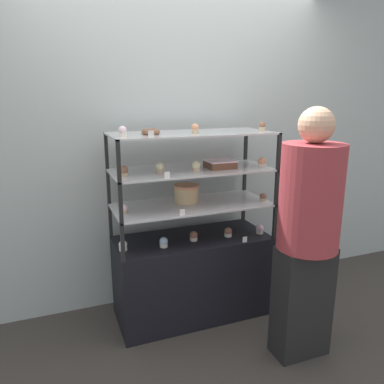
% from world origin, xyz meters
% --- Properties ---
extents(ground_plane, '(20.00, 20.00, 0.00)m').
position_xyz_m(ground_plane, '(0.00, 0.00, 0.00)').
color(ground_plane, '#38332D').
extents(back_wall, '(8.00, 0.05, 2.60)m').
position_xyz_m(back_wall, '(0.00, 0.40, 1.30)').
color(back_wall, '#A8B2AD').
rests_on(back_wall, ground_plane).
extents(display_base, '(1.17, 0.51, 0.64)m').
position_xyz_m(display_base, '(0.00, 0.00, 0.32)').
color(display_base, black).
rests_on(display_base, ground_plane).
extents(display_riser_lower, '(1.17, 0.51, 0.27)m').
position_xyz_m(display_riser_lower, '(0.00, 0.00, 0.89)').
color(display_riser_lower, black).
rests_on(display_riser_lower, display_base).
extents(display_riser_middle, '(1.17, 0.51, 0.27)m').
position_xyz_m(display_riser_middle, '(0.00, 0.00, 1.16)').
color(display_riser_middle, black).
rests_on(display_riser_middle, display_riser_lower).
extents(display_riser_upper, '(1.17, 0.51, 0.27)m').
position_xyz_m(display_riser_upper, '(0.00, 0.00, 1.43)').
color(display_riser_upper, black).
rests_on(display_riser_upper, display_riser_middle).
extents(layer_cake_centerpiece, '(0.19, 0.19, 0.13)m').
position_xyz_m(layer_cake_centerpiece, '(-0.02, 0.07, 0.98)').
color(layer_cake_centerpiece, '#DBBC84').
rests_on(layer_cake_centerpiece, display_riser_lower).
extents(sheet_cake_frosted, '(0.21, 0.18, 0.06)m').
position_xyz_m(sheet_cake_frosted, '(0.21, -0.03, 1.21)').
color(sheet_cake_frosted, brown).
rests_on(sheet_cake_frosted, display_riser_middle).
extents(cupcake_0, '(0.06, 0.06, 0.07)m').
position_xyz_m(cupcake_0, '(-0.54, -0.06, 0.68)').
color(cupcake_0, white).
rests_on(cupcake_0, display_base).
extents(cupcake_1, '(0.06, 0.06, 0.07)m').
position_xyz_m(cupcake_1, '(-0.26, -0.10, 0.68)').
color(cupcake_1, white).
rests_on(cupcake_1, display_base).
extents(cupcake_2, '(0.06, 0.06, 0.07)m').
position_xyz_m(cupcake_2, '(-0.01, -0.06, 0.68)').
color(cupcake_2, beige).
rests_on(cupcake_2, display_base).
extents(cupcake_3, '(0.06, 0.06, 0.07)m').
position_xyz_m(cupcake_3, '(0.27, -0.08, 0.68)').
color(cupcake_3, white).
rests_on(cupcake_3, display_base).
extents(cupcake_4, '(0.06, 0.06, 0.07)m').
position_xyz_m(cupcake_4, '(0.53, -0.11, 0.68)').
color(cupcake_4, beige).
rests_on(cupcake_4, display_base).
extents(price_tag_0, '(0.04, 0.00, 0.04)m').
position_xyz_m(price_tag_0, '(0.33, -0.23, 0.67)').
color(price_tag_0, white).
rests_on(price_tag_0, display_base).
extents(cupcake_5, '(0.05, 0.05, 0.06)m').
position_xyz_m(cupcake_5, '(-0.52, -0.04, 0.94)').
color(cupcake_5, '#CCB28C').
rests_on(cupcake_5, display_riser_lower).
extents(cupcake_6, '(0.05, 0.05, 0.06)m').
position_xyz_m(cupcake_6, '(0.54, -0.12, 0.94)').
color(cupcake_6, '#CCB28C').
rests_on(cupcake_6, display_riser_lower).
extents(price_tag_1, '(0.04, 0.00, 0.04)m').
position_xyz_m(price_tag_1, '(-0.16, -0.23, 0.93)').
color(price_tag_1, white).
rests_on(price_tag_1, display_riser_lower).
extents(cupcake_7, '(0.06, 0.06, 0.07)m').
position_xyz_m(cupcake_7, '(-0.51, -0.08, 1.21)').
color(cupcake_7, '#CCB28C').
rests_on(cupcake_7, display_riser_middle).
extents(cupcake_8, '(0.06, 0.06, 0.07)m').
position_xyz_m(cupcake_8, '(-0.26, -0.04, 1.21)').
color(cupcake_8, '#CCB28C').
rests_on(cupcake_8, display_riser_middle).
extents(cupcake_9, '(0.06, 0.06, 0.07)m').
position_xyz_m(cupcake_9, '(0.00, -0.08, 1.21)').
color(cupcake_9, '#CCB28C').
rests_on(cupcake_9, display_riser_middle).
extents(cupcake_10, '(0.06, 0.06, 0.07)m').
position_xyz_m(cupcake_10, '(0.52, -0.11, 1.21)').
color(cupcake_10, white).
rests_on(cupcake_10, display_riser_middle).
extents(price_tag_2, '(0.04, 0.00, 0.04)m').
position_xyz_m(price_tag_2, '(-0.26, -0.23, 1.20)').
color(price_tag_2, white).
rests_on(price_tag_2, display_riser_middle).
extents(cupcake_11, '(0.05, 0.05, 0.07)m').
position_xyz_m(cupcake_11, '(-0.52, -0.12, 1.48)').
color(cupcake_11, beige).
rests_on(cupcake_11, display_riser_upper).
extents(cupcake_12, '(0.05, 0.05, 0.07)m').
position_xyz_m(cupcake_12, '(-0.01, -0.09, 1.48)').
color(cupcake_12, '#CCB28C').
rests_on(cupcake_12, display_riser_upper).
extents(cupcake_13, '(0.05, 0.05, 0.07)m').
position_xyz_m(cupcake_13, '(0.53, -0.08, 1.48)').
color(cupcake_13, '#CCB28C').
rests_on(cupcake_13, display_riser_upper).
extents(price_tag_3, '(0.04, 0.00, 0.04)m').
position_xyz_m(price_tag_3, '(-0.36, -0.23, 1.46)').
color(price_tag_3, white).
rests_on(price_tag_3, display_riser_upper).
extents(donut_glazed, '(0.13, 0.13, 0.04)m').
position_xyz_m(donut_glazed, '(-0.31, -0.03, 1.46)').
color(donut_glazed, brown).
rests_on(donut_glazed, display_riser_upper).
extents(customer_figure, '(0.38, 0.38, 1.64)m').
position_xyz_m(customer_figure, '(0.51, -0.70, 0.88)').
color(customer_figure, black).
rests_on(customer_figure, ground_plane).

